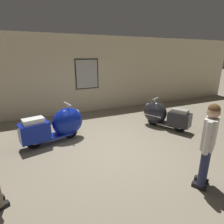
{
  "coord_description": "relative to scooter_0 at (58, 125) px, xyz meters",
  "views": [
    {
      "loc": [
        -1.75,
        -4.09,
        2.41
      ],
      "look_at": [
        0.51,
        0.9,
        0.7
      ],
      "focal_mm": 29.26,
      "sensor_mm": 36.0,
      "label": 1
    }
  ],
  "objects": [
    {
      "name": "ground_plane",
      "position": [
        1.14,
        -0.98,
        -0.5
      ],
      "size": [
        60.0,
        60.0,
        0.0
      ],
      "primitive_type": "plane",
      "color": "gray"
    },
    {
      "name": "showroom_back_wall",
      "position": [
        1.14,
        2.59,
        1.1
      ],
      "size": [
        18.0,
        0.24,
        3.2
      ],
      "color": "beige",
      "rests_on": "ground"
    },
    {
      "name": "scooter_0",
      "position": [
        0.0,
        0.0,
        0.0
      ],
      "size": [
        1.85,
        0.89,
        1.09
      ],
      "rotation": [
        0.0,
        0.0,
        0.23
      ],
      "color": "black",
      "rests_on": "ground"
    },
    {
      "name": "scooter_1",
      "position": [
        3.41,
        -0.36,
        -0.04
      ],
      "size": [
        1.13,
        1.66,
        0.99
      ],
      "rotation": [
        0.0,
        0.0,
        2.03
      ],
      "color": "black",
      "rests_on": "ground"
    },
    {
      "name": "visitor_0",
      "position": [
        2.19,
        -3.09,
        0.45
      ],
      "size": [
        0.49,
        0.39,
        1.63
      ],
      "rotation": [
        0.0,
        0.0,
        2.09
      ],
      "color": "black",
      "rests_on": "ground"
    }
  ]
}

